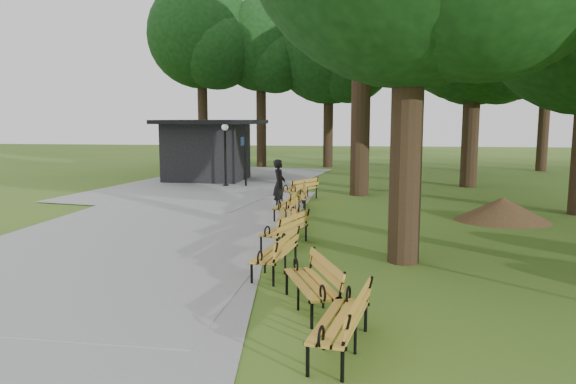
# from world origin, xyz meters

# --- Properties ---
(ground) EXTENTS (100.00, 100.00, 0.00)m
(ground) POSITION_xyz_m (0.00, 0.00, 0.00)
(ground) COLOR #3B5E1B
(ground) RESTS_ON ground
(path) EXTENTS (12.00, 38.00, 0.06)m
(path) POSITION_xyz_m (-4.00, 3.00, 0.03)
(path) COLOR gray
(path) RESTS_ON ground
(person) EXTENTS (0.48, 0.68, 1.75)m
(person) POSITION_xyz_m (-0.76, 6.75, 0.88)
(person) COLOR black
(person) RESTS_ON ground
(kiosk) EXTENTS (5.16, 4.55, 3.10)m
(kiosk) POSITION_xyz_m (-5.62, 14.75, 1.55)
(kiosk) COLOR black
(kiosk) RESTS_ON ground
(lamp_post) EXTENTS (0.32, 0.32, 2.94)m
(lamp_post) POSITION_xyz_m (-4.09, 12.45, 2.14)
(lamp_post) COLOR black
(lamp_post) RESTS_ON ground
(dirt_mound) EXTENTS (2.45, 2.45, 0.76)m
(dirt_mound) POSITION_xyz_m (6.50, 5.28, 0.38)
(dirt_mound) COLOR #47301C
(dirt_mound) RESTS_ON ground
(bench_0) EXTENTS (0.99, 1.99, 0.88)m
(bench_0) POSITION_xyz_m (1.70, -4.84, 0.44)
(bench_0) COLOR gold
(bench_0) RESTS_ON ground
(bench_1) EXTENTS (1.27, 2.00, 0.88)m
(bench_1) POSITION_xyz_m (1.17, -3.23, 0.44)
(bench_1) COLOR gold
(bench_1) RESTS_ON ground
(bench_2) EXTENTS (0.92, 1.97, 0.88)m
(bench_2) POSITION_xyz_m (0.27, -1.25, 0.44)
(bench_2) COLOR gold
(bench_2) RESTS_ON ground
(bench_3) EXTENTS (1.22, 2.00, 0.88)m
(bench_3) POSITION_xyz_m (0.17, 1.06, 0.44)
(bench_3) COLOR gold
(bench_3) RESTS_ON ground
(bench_4) EXTENTS (0.86, 1.96, 0.88)m
(bench_4) POSITION_xyz_m (-0.00, 3.14, 0.44)
(bench_4) COLOR gold
(bench_4) RESTS_ON ground
(bench_5) EXTENTS (0.82, 1.95, 0.88)m
(bench_5) POSITION_xyz_m (-0.25, 4.91, 0.44)
(bench_5) COLOR gold
(bench_5) RESTS_ON ground
(bench_6) EXTENTS (0.91, 1.97, 0.88)m
(bench_6) POSITION_xyz_m (-0.11, 6.84, 0.44)
(bench_6) COLOR gold
(bench_6) RESTS_ON ground
(bench_7) EXTENTS (1.54, 1.95, 0.88)m
(bench_7) POSITION_xyz_m (-0.23, 8.71, 0.44)
(bench_7) COLOR gold
(bench_7) RESTS_ON ground
(lawn_tree_4) EXTENTS (7.60, 7.60, 11.46)m
(lawn_tree_4) POSITION_xyz_m (7.19, 13.80, 7.62)
(lawn_tree_4) COLOR black
(lawn_tree_4) RESTS_ON ground
(tree_backdrop) EXTENTS (37.38, 10.37, 16.12)m
(tree_backdrop) POSITION_xyz_m (7.01, 22.98, 8.06)
(tree_backdrop) COLOR black
(tree_backdrop) RESTS_ON ground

